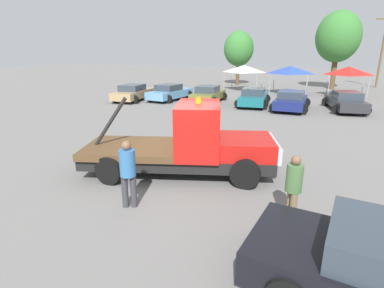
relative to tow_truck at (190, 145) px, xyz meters
name	(u,v)px	position (x,y,z in m)	size (l,w,h in m)	color
ground_plane	(178,172)	(-0.37, -0.12, -0.98)	(160.00, 160.00, 0.00)	slate
tow_truck	(190,145)	(0.00, 0.00, 0.00)	(6.54, 3.87, 2.53)	black
person_near_truck	(294,185)	(3.35, -1.99, -0.02)	(0.37, 0.37, 1.67)	#847051
person_at_hood	(128,170)	(-0.59, -2.71, 0.05)	(0.40, 0.40, 1.79)	#38383D
parked_car_tan	(134,93)	(-10.37, 13.16, -0.33)	(2.71, 5.03, 1.34)	tan
parked_car_skyblue	(170,92)	(-7.58, 14.42, -0.33)	(2.83, 4.96, 1.34)	#669ED1
parked_car_olive	(208,94)	(-4.18, 14.43, -0.33)	(2.48, 4.49, 1.34)	olive
parked_car_teal	(253,97)	(-0.47, 14.16, -0.33)	(2.63, 4.69, 1.34)	#196670
parked_car_navy	(291,101)	(2.29, 13.40, -0.33)	(2.61, 4.61, 1.34)	navy
parked_car_charcoal	(345,101)	(5.82, 14.47, -0.33)	(2.89, 5.11, 1.34)	#2D2D33
canopy_tent_white	(244,69)	(-3.31, 23.79, 1.26)	(3.44, 3.44, 2.62)	#9E9EA3
canopy_tent_blue	(290,70)	(1.47, 22.46, 1.31)	(3.35, 3.35, 2.67)	#9E9EA3
canopy_tent_red	(349,71)	(6.52, 22.37, 1.32)	(3.14, 3.14, 2.68)	#9E9EA3
tree_left	(239,49)	(-5.25, 29.32, 3.35)	(3.62, 3.62, 6.46)	brown
tree_center	(338,37)	(5.64, 28.45, 4.49)	(4.57, 4.57, 8.16)	brown
traffic_cone	(274,152)	(2.43, 2.50, -0.73)	(0.40, 0.40, 0.55)	black
utility_pole	(383,47)	(10.58, 32.21, 3.52)	(2.20, 0.24, 8.49)	brown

